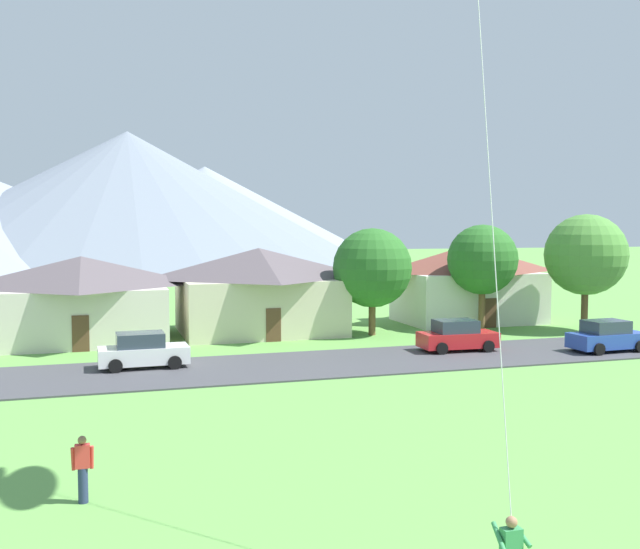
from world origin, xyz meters
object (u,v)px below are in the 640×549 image
Objects in this scene: house_leftmost at (468,282)px; tree_near_left at (586,255)px; parked_car_red_east_end at (457,336)px; watcher_person at (83,468)px; parked_car_white_mid_west at (143,351)px; house_right_center at (259,289)px; tree_right_of_center at (372,268)px; house_left_center at (82,297)px; tree_left_of_center at (482,260)px; parked_car_blue_west_end at (607,337)px.

house_leftmost is 8.37m from tree_near_left.
watcher_person is at bearing -139.21° from parked_car_red_east_end.
tree_near_left reaches higher than parked_car_red_east_end.
parked_car_white_mid_west is (-28.23, -4.27, -4.13)m from tree_near_left.
tree_right_of_center reaches higher than house_right_center.
house_right_center is at bearing 130.33° from parked_car_red_east_end.
tree_right_of_center reaches higher than parked_car_white_mid_west.
house_left_center reaches higher than parked_car_red_east_end.
tree_near_left is 14.07m from tree_right_of_center.
house_right_center reaches higher than parked_car_red_east_end.
tree_near_left is 37.26m from watcher_person.
parked_car_white_mid_west is 16.61m from parked_car_red_east_end.
house_left_center is 25.33m from tree_left_of_center.
house_leftmost is 2.43× the size of parked_car_white_mid_west.
parked_car_white_mid_west is (-22.10, -6.71, -3.78)m from tree_left_of_center.
house_right_center is (-15.38, -0.56, -0.04)m from house_leftmost.
tree_right_of_center is at bearing 25.47° from parked_car_white_mid_west.
parked_car_white_mid_west reaches higher than watcher_person.
tree_near_left reaches higher than watcher_person.
parked_car_blue_west_end and parked_car_white_mid_west have the same top height.
house_left_center is 6.14× the size of watcher_person.
tree_right_of_center is at bearing 54.42° from watcher_person.
house_right_center is 20.95m from parked_car_blue_west_end.
tree_near_left is (31.19, -5.49, 2.37)m from house_left_center.
parked_car_blue_west_end is at bearing -6.53° from parked_car_white_mid_west.
watcher_person is at bearing -110.97° from house_right_center.
parked_car_red_east_end is at bearing 40.79° from watcher_person.
tree_near_left is 6.61m from tree_left_of_center.
house_right_center is 12.93m from parked_car_white_mid_west.
tree_right_of_center is 1.57× the size of parked_car_red_east_end.
house_leftmost is at bearing 46.77° from watcher_person.
watcher_person is (-30.59, -20.86, -4.11)m from tree_near_left.
house_leftmost is 1.53× the size of tree_right_of_center.
tree_near_left is 1.80× the size of parked_car_white_mid_west.
tree_near_left is at bearing -9.98° from house_left_center.
house_right_center is 1.40× the size of tree_near_left.
house_right_center is at bearing 166.69° from tree_left_of_center.
tree_near_left is at bearing 8.59° from parked_car_white_mid_west.
tree_near_left is at bearing 60.77° from parked_car_blue_west_end.
parked_car_blue_west_end is at bearing -85.57° from house_leftmost.
house_left_center is at bearing 91.30° from watcher_person.
tree_right_of_center reaches higher than house_leftmost.
watcher_person is at bearing -136.38° from tree_left_of_center.
parked_car_white_mid_west is at bearing 179.23° from parked_car_red_east_end.
parked_car_red_east_end is at bearing -72.85° from tree_right_of_center.
house_left_center is 2.40× the size of parked_car_red_east_end.
tree_near_left is 28.85m from parked_car_white_mid_west.
tree_right_of_center is at bearing -26.09° from house_right_center.
parked_car_red_east_end is (-5.49, -6.94, -3.78)m from tree_left_of_center.
parked_car_red_east_end is 2.56× the size of watcher_person.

